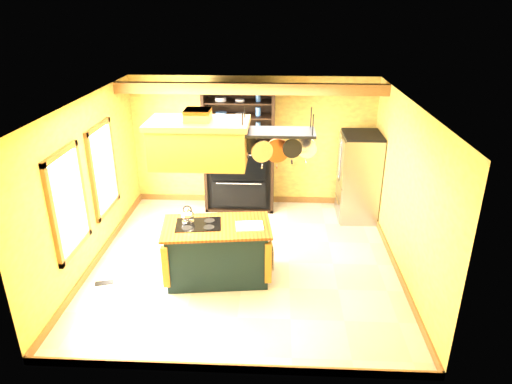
# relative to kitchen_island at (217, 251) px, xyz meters

# --- Properties ---
(floor) EXTENTS (5.00, 5.00, 0.00)m
(floor) POSITION_rel_kitchen_island_xyz_m (0.39, 0.49, -0.47)
(floor) COLOR beige
(floor) RESTS_ON ground
(ceiling) EXTENTS (5.00, 5.00, 0.00)m
(ceiling) POSITION_rel_kitchen_island_xyz_m (0.39, 0.49, 2.23)
(ceiling) COLOR white
(ceiling) RESTS_ON wall_back
(wall_back) EXTENTS (5.00, 0.02, 2.70)m
(wall_back) POSITION_rel_kitchen_island_xyz_m (0.39, 2.99, 0.88)
(wall_back) COLOR #EACB55
(wall_back) RESTS_ON floor
(wall_front) EXTENTS (5.00, 0.02, 2.70)m
(wall_front) POSITION_rel_kitchen_island_xyz_m (0.39, -2.01, 0.88)
(wall_front) COLOR #EACB55
(wall_front) RESTS_ON floor
(wall_left) EXTENTS (0.02, 5.00, 2.70)m
(wall_left) POSITION_rel_kitchen_island_xyz_m (-2.11, 0.49, 0.88)
(wall_left) COLOR #EACB55
(wall_left) RESTS_ON floor
(wall_right) EXTENTS (0.02, 5.00, 2.70)m
(wall_right) POSITION_rel_kitchen_island_xyz_m (2.89, 0.49, 0.88)
(wall_right) COLOR #EACB55
(wall_right) RESTS_ON floor
(ceiling_beam) EXTENTS (5.00, 0.15, 0.20)m
(ceiling_beam) POSITION_rel_kitchen_island_xyz_m (0.39, 2.19, 2.12)
(ceiling_beam) COLOR olive
(ceiling_beam) RESTS_ON ceiling
(window_near) EXTENTS (0.06, 1.06, 1.56)m
(window_near) POSITION_rel_kitchen_island_xyz_m (-2.07, -0.31, 0.93)
(window_near) COLOR olive
(window_near) RESTS_ON wall_left
(window_far) EXTENTS (0.06, 1.06, 1.56)m
(window_far) POSITION_rel_kitchen_island_xyz_m (-2.07, 1.09, 0.93)
(window_far) COLOR olive
(window_far) RESTS_ON wall_left
(kitchen_island) EXTENTS (1.74, 1.10, 1.11)m
(kitchen_island) POSITION_rel_kitchen_island_xyz_m (0.00, 0.00, 0.00)
(kitchen_island) COLOR black
(kitchen_island) RESTS_ON floor
(range_hood) EXTENTS (1.41, 0.80, 0.80)m
(range_hood) POSITION_rel_kitchen_island_xyz_m (-0.20, -0.00, 1.77)
(range_hood) COLOR #A47729
(range_hood) RESTS_ON ceiling
(pot_rack) EXTENTS (1.12, 0.52, 0.78)m
(pot_rack) POSITION_rel_kitchen_island_xyz_m (0.91, 0.01, 1.82)
(pot_rack) COLOR black
(pot_rack) RESTS_ON ceiling
(refrigerator) EXTENTS (0.74, 0.87, 1.70)m
(refrigerator) POSITION_rel_kitchen_island_xyz_m (2.51, 2.32, 0.36)
(refrigerator) COLOR #96999E
(refrigerator) RESTS_ON floor
(hutch) EXTENTS (1.41, 0.64, 2.50)m
(hutch) POSITION_rel_kitchen_island_xyz_m (0.14, 2.72, 0.48)
(hutch) COLOR black
(hutch) RESTS_ON floor
(floor_register) EXTENTS (0.30, 0.20, 0.01)m
(floor_register) POSITION_rel_kitchen_island_xyz_m (-1.76, -0.26, -0.46)
(floor_register) COLOR black
(floor_register) RESTS_ON floor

